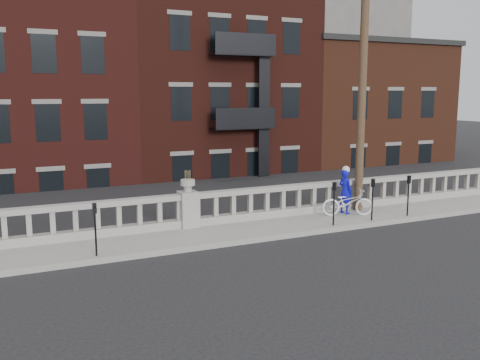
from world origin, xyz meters
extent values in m
plane|color=black|center=(0.00, 0.00, 0.00)|extent=(120.00, 120.00, 0.00)
cube|color=gray|center=(0.00, 3.00, 0.07)|extent=(32.00, 2.20, 0.15)
cube|color=gray|center=(0.00, 3.95, 0.28)|extent=(28.00, 0.34, 0.25)
cube|color=gray|center=(0.00, 3.95, 1.10)|extent=(28.00, 0.34, 0.16)
cube|color=gray|center=(0.00, 3.95, 0.70)|extent=(0.55, 0.55, 1.10)
cylinder|color=gray|center=(0.00, 3.95, 1.35)|extent=(0.24, 0.24, 0.20)
cylinder|color=gray|center=(0.00, 3.95, 1.53)|extent=(0.44, 0.44, 0.18)
cube|color=#605E59|center=(0.00, 4.30, -2.42)|extent=(36.00, 0.50, 5.15)
cube|color=black|center=(0.00, 25.95, -5.25)|extent=(80.00, 44.00, 0.50)
cube|color=#595651|center=(-2.00, 8.45, -3.00)|extent=(16.00, 7.00, 4.00)
cube|color=#595651|center=(22.00, 32.95, 4.00)|extent=(14.00, 14.00, 18.00)
cube|color=#461714|center=(-4.00, 19.95, 2.00)|extent=(10.00, 14.00, 14.00)
cube|color=#3C1510|center=(6.00, 19.95, 2.75)|extent=(10.00, 14.00, 15.50)
cube|color=#522719|center=(16.00, 19.95, 1.00)|extent=(10.00, 14.00, 12.00)
cube|color=black|center=(16.00, 19.95, 7.15)|extent=(10.30, 14.30, 0.30)
cylinder|color=#422D1E|center=(6.20, 3.60, 5.15)|extent=(0.28, 0.28, 10.00)
cylinder|color=black|center=(-3.13, 2.15, 0.70)|extent=(0.05, 0.05, 1.10)
cube|color=black|center=(-3.13, 2.15, 1.38)|extent=(0.10, 0.08, 0.26)
cube|color=black|center=(-3.13, 2.10, 1.42)|extent=(0.06, 0.01, 0.08)
cylinder|color=black|center=(4.12, 2.15, 0.70)|extent=(0.05, 0.05, 1.10)
cube|color=black|center=(4.12, 2.15, 1.38)|extent=(0.10, 0.08, 0.26)
cube|color=black|center=(4.12, 2.10, 1.42)|extent=(0.06, 0.01, 0.08)
cylinder|color=black|center=(5.62, 2.15, 0.70)|extent=(0.05, 0.05, 1.10)
cube|color=black|center=(5.62, 2.15, 1.38)|extent=(0.10, 0.08, 0.26)
cube|color=black|center=(5.62, 2.10, 1.42)|extent=(0.06, 0.01, 0.08)
cylinder|color=black|center=(7.12, 2.15, 0.70)|extent=(0.05, 0.05, 1.10)
cube|color=black|center=(7.12, 2.15, 1.38)|extent=(0.10, 0.08, 0.26)
cube|color=black|center=(7.12, 2.10, 1.42)|extent=(0.06, 0.01, 0.08)
imported|color=white|center=(5.33, 3.06, 0.60)|extent=(1.81, 1.17, 0.90)
imported|color=#0D0DC6|center=(5.45, 3.36, 0.91)|extent=(0.46, 0.61, 1.53)
camera|label=1|loc=(-5.48, -11.18, 4.25)|focal=40.00mm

